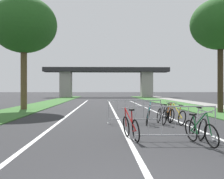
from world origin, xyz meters
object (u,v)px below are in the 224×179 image
(bicycle_orange_3, at_px, (168,114))
(bicycle_teal_4, at_px, (148,116))
(bicycle_silver_0, at_px, (197,126))
(bicycle_green_5, at_px, (200,132))
(bicycle_red_1, at_px, (131,127))
(crowd_barrier_second, at_px, (135,112))
(bicycle_yellow_2, at_px, (176,116))
(bicycle_black_6, at_px, (162,116))
(crowd_barrier_nearest, at_px, (175,124))
(tree_left_maple_mid, at_px, (24,25))
(tree_right_pine_near, at_px, (220,25))

(bicycle_orange_3, height_order, bicycle_teal_4, bicycle_teal_4)
(bicycle_silver_0, relative_size, bicycle_green_5, 1.03)
(bicycle_teal_4, bearing_deg, bicycle_orange_3, 49.95)
(bicycle_red_1, bearing_deg, crowd_barrier_second, 71.40)
(bicycle_yellow_2, distance_m, bicycle_green_5, 4.79)
(bicycle_black_6, bearing_deg, bicycle_green_5, -90.76)
(bicycle_silver_0, bearing_deg, bicycle_teal_4, -72.89)
(crowd_barrier_second, relative_size, bicycle_green_5, 1.49)
(bicycle_teal_4, height_order, bicycle_green_5, bicycle_teal_4)
(crowd_barrier_second, bearing_deg, crowd_barrier_nearest, -81.44)
(bicycle_red_1, bearing_deg, bicycle_silver_0, -5.71)
(bicycle_green_5, distance_m, bicycle_black_6, 4.82)
(bicycle_silver_0, height_order, bicycle_yellow_2, bicycle_silver_0)
(crowd_barrier_second, bearing_deg, tree_left_maple_mid, 129.99)
(crowd_barrier_second, distance_m, bicycle_orange_3, 1.78)
(crowd_barrier_nearest, xyz_separation_m, bicycle_silver_0, (0.84, 0.53, -0.15))
(tree_left_maple_mid, relative_size, bicycle_green_5, 5.06)
(tree_left_maple_mid, bearing_deg, bicycle_silver_0, -55.33)
(tree_right_pine_near, relative_size, crowd_barrier_second, 2.98)
(tree_right_pine_near, bearing_deg, bicycle_orange_3, -132.77)
(bicycle_yellow_2, relative_size, bicycle_black_6, 1.00)
(bicycle_silver_0, relative_size, bicycle_orange_3, 1.02)
(bicycle_teal_4, bearing_deg, bicycle_red_1, -98.81)
(crowd_barrier_second, relative_size, bicycle_orange_3, 1.49)
(tree_right_pine_near, bearing_deg, crowd_barrier_nearest, -118.58)
(bicycle_silver_0, bearing_deg, bicycle_orange_3, -89.93)
(bicycle_silver_0, bearing_deg, tree_left_maple_mid, -53.58)
(tree_left_maple_mid, distance_m, crowd_barrier_second, 12.69)
(tree_right_pine_near, height_order, bicycle_black_6, tree_right_pine_near)
(tree_left_maple_mid, distance_m, bicycle_yellow_2, 14.14)
(tree_left_maple_mid, relative_size, bicycle_orange_3, 5.03)
(tree_left_maple_mid, xyz_separation_m, bicycle_black_6, (8.43, -9.03, -5.89))
(bicycle_orange_3, xyz_separation_m, bicycle_black_6, (-0.51, -0.95, 0.01))
(tree_right_pine_near, bearing_deg, bicycle_silver_0, -115.95)
(bicycle_red_1, bearing_deg, bicycle_teal_4, 62.78)
(bicycle_green_5, bearing_deg, crowd_barrier_nearest, -60.13)
(crowd_barrier_second, bearing_deg, bicycle_orange_3, 19.24)
(bicycle_red_1, height_order, bicycle_yellow_2, bicycle_red_1)
(tree_left_maple_mid, distance_m, bicycle_red_1, 15.68)
(tree_right_pine_near, distance_m, bicycle_yellow_2, 9.05)
(tree_left_maple_mid, xyz_separation_m, crowd_barrier_nearest, (7.96, -13.26, -5.75))
(tree_right_pine_near, relative_size, crowd_barrier_nearest, 3.00)
(bicycle_orange_3, bearing_deg, bicycle_silver_0, 91.84)
(crowd_barrier_second, xyz_separation_m, bicycle_red_1, (-0.60, -4.25, -0.14))
(bicycle_yellow_2, height_order, bicycle_green_5, bicycle_green_5)
(bicycle_silver_0, bearing_deg, tree_right_pine_near, -114.19)
(crowd_barrier_second, distance_m, bicycle_yellow_2, 1.85)
(crowd_barrier_second, xyz_separation_m, bicycle_orange_3, (1.67, 0.58, -0.15))
(bicycle_silver_0, height_order, bicycle_green_5, bicycle_green_5)
(crowd_barrier_nearest, xyz_separation_m, bicycle_orange_3, (0.98, 5.18, -0.15))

